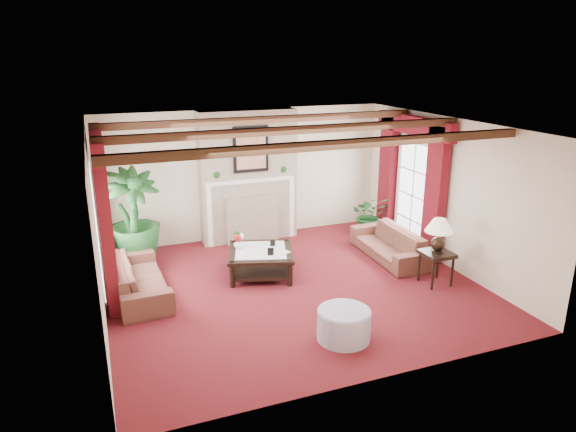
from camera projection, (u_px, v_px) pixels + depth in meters
name	position (u px, v px, depth m)	size (l,w,h in m)	color
floor	(294.00, 287.00, 8.66)	(6.00, 6.00, 0.00)	#490D11
ceiling	(294.00, 126.00, 7.83)	(6.00, 6.00, 0.00)	white
back_wall	(245.00, 174.00, 10.69)	(6.00, 0.02, 2.70)	beige
left_wall	(96.00, 233.00, 7.23)	(0.02, 5.50, 2.70)	beige
right_wall	(448.00, 193.00, 9.26)	(0.02, 5.50, 2.70)	beige
ceiling_beams	(294.00, 130.00, 7.85)	(6.00, 3.00, 0.12)	#311D0F
fireplace	(247.00, 110.00, 10.10)	(2.00, 0.52, 2.70)	#9C8565
french_door_left	(91.00, 164.00, 7.89)	(0.10, 1.10, 2.16)	white
french_door_right	(418.00, 142.00, 9.91)	(0.10, 1.10, 2.16)	white
curtains_left	(95.00, 137.00, 7.80)	(0.20, 2.40, 2.55)	#520A14
curtains_right	(415.00, 120.00, 9.74)	(0.20, 2.40, 2.55)	#520A14
sofa_left	(139.00, 272.00, 8.29)	(0.65, 1.99, 0.77)	black
sofa_right	(389.00, 239.00, 9.80)	(0.61, 1.92, 0.75)	black
potted_palm	(135.00, 238.00, 9.47)	(1.50, 2.02, 1.01)	black
small_plant	(370.00, 219.00, 11.06)	(1.02, 1.08, 0.68)	black
coffee_table	(261.00, 263.00, 9.07)	(1.12, 1.12, 0.46)	black
side_table	(436.00, 268.00, 8.71)	(0.49, 0.49, 0.57)	black
ottoman	(344.00, 325.00, 7.02)	(0.74, 0.74, 0.43)	gray
table_lamp	(439.00, 235.00, 8.53)	(0.48, 0.48, 0.60)	black
flower_vase	(239.00, 244.00, 9.08)	(0.20, 0.21, 0.18)	silver
book	(277.00, 246.00, 8.82)	(0.20, 0.09, 0.27)	black
photo_frame_a	(271.00, 252.00, 8.75)	(0.11, 0.02, 0.14)	black
photo_frame_b	(273.00, 243.00, 9.18)	(0.09, 0.02, 0.12)	black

